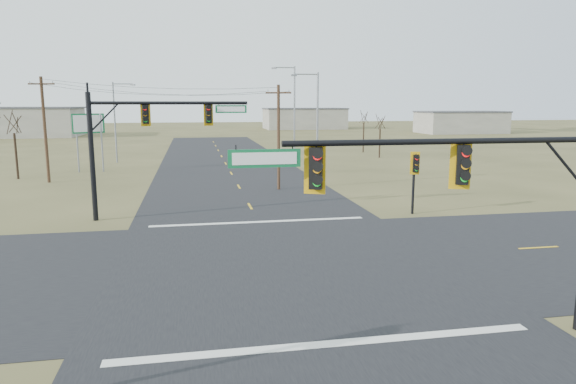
% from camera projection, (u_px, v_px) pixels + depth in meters
% --- Properties ---
extents(ground, '(320.00, 320.00, 0.00)m').
position_uv_depth(ground, '(282.00, 263.00, 21.44)').
color(ground, olive).
rests_on(ground, ground).
extents(road_ew, '(160.00, 14.00, 0.02)m').
position_uv_depth(road_ew, '(282.00, 263.00, 21.44)').
color(road_ew, black).
rests_on(road_ew, ground).
extents(road_ns, '(14.00, 160.00, 0.02)m').
position_uv_depth(road_ns, '(282.00, 263.00, 21.44)').
color(road_ns, black).
rests_on(road_ns, ground).
extents(stop_bar_near, '(12.00, 0.40, 0.01)m').
position_uv_depth(stop_bar_near, '(329.00, 344.00, 14.17)').
color(stop_bar_near, silver).
rests_on(stop_bar_near, road_ns).
extents(stop_bar_far, '(12.00, 0.40, 0.01)m').
position_uv_depth(stop_bar_far, '(259.00, 222.00, 28.70)').
color(stop_bar_far, silver).
rests_on(stop_bar_far, road_ns).
extents(mast_arm_near, '(10.32, 0.59, 6.21)m').
position_uv_depth(mast_arm_near, '(461.00, 181.00, 13.66)').
color(mast_arm_near, black).
rests_on(mast_arm_near, ground).
extents(mast_arm_far, '(8.88, 0.54, 7.20)m').
position_uv_depth(mast_arm_far, '(145.00, 128.00, 28.85)').
color(mast_arm_far, black).
rests_on(mast_arm_far, ground).
extents(pedestal_signal_ne, '(0.64, 0.54, 3.78)m').
position_uv_depth(pedestal_signal_ne, '(415.00, 168.00, 30.30)').
color(pedestal_signal_ne, black).
rests_on(pedestal_signal_ne, ground).
extents(utility_pole_near, '(1.90, 0.66, 7.94)m').
position_uv_depth(utility_pole_near, '(279.00, 135.00, 38.88)').
color(utility_pole_near, '#4B3220').
rests_on(utility_pole_near, ground).
extents(utility_pole_far, '(2.12, 0.46, 8.72)m').
position_uv_depth(utility_pole_far, '(45.00, 128.00, 42.35)').
color(utility_pole_far, '#4B3220').
rests_on(utility_pole_far, ground).
extents(highway_sign, '(2.75, 1.30, 5.60)m').
position_uv_depth(highway_sign, '(89.00, 131.00, 48.88)').
color(highway_sign, gray).
rests_on(highway_sign, ground).
extents(streetlight_a, '(2.61, 0.24, 9.39)m').
position_uv_depth(streetlight_a, '(315.00, 117.00, 47.94)').
color(streetlight_a, gray).
rests_on(streetlight_a, ground).
extents(streetlight_b, '(3.18, 0.51, 11.36)m').
position_uv_depth(streetlight_b, '(293.00, 104.00, 68.19)').
color(streetlight_b, gray).
rests_on(streetlight_b, ground).
extents(streetlight_c, '(2.48, 0.38, 8.85)m').
position_uv_depth(streetlight_c, '(116.00, 118.00, 56.68)').
color(streetlight_c, gray).
rests_on(streetlight_c, ground).
extents(bare_tree_a, '(3.01, 3.01, 6.29)m').
position_uv_depth(bare_tree_a, '(13.00, 122.00, 44.22)').
color(bare_tree_a, black).
rests_on(bare_tree_a, ground).
extents(bare_tree_c, '(2.84, 2.84, 5.57)m').
position_uv_depth(bare_tree_c, '(380.00, 122.00, 61.73)').
color(bare_tree_c, black).
rests_on(bare_tree_c, ground).
extents(bare_tree_d, '(2.35, 2.35, 5.92)m').
position_uv_depth(bare_tree_d, '(364.00, 117.00, 68.55)').
color(bare_tree_d, black).
rests_on(bare_tree_d, ground).
extents(warehouse_left, '(28.00, 14.00, 5.50)m').
position_uv_depth(warehouse_left, '(3.00, 123.00, 100.90)').
color(warehouse_left, '#A8A395').
rests_on(warehouse_left, ground).
extents(warehouse_mid, '(20.00, 12.00, 5.00)m').
position_uv_depth(warehouse_mid, '(304.00, 119.00, 132.06)').
color(warehouse_mid, '#A8A395').
rests_on(warehouse_mid, ground).
extents(warehouse_right, '(18.00, 10.00, 4.50)m').
position_uv_depth(warehouse_right, '(461.00, 123.00, 113.31)').
color(warehouse_right, '#A8A395').
rests_on(warehouse_right, ground).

